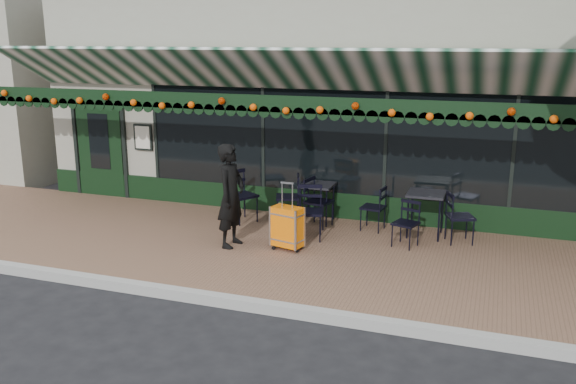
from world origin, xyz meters
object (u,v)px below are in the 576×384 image
(suitcase, at_px, (287,227))
(chair_b_left, at_px, (288,198))
(chair_a_right, at_px, (460,217))
(chair_a_front, at_px, (406,224))
(cafe_table_a, at_px, (426,197))
(chair_a_left, at_px, (373,208))
(chair_b_front, at_px, (309,213))
(chair_solo, at_px, (242,196))
(cafe_table_b, at_px, (317,188))
(woman, at_px, (231,196))
(chair_b_right, at_px, (319,202))

(suitcase, distance_m, chair_b_left, 1.61)
(chair_a_right, relative_size, chair_a_front, 1.14)
(cafe_table_a, relative_size, chair_a_left, 0.95)
(chair_b_front, bearing_deg, chair_a_left, 27.51)
(chair_a_left, bearing_deg, cafe_table_a, 96.05)
(chair_b_left, bearing_deg, cafe_table_a, 69.63)
(chair_a_left, bearing_deg, suitcase, -28.89)
(chair_solo, bearing_deg, chair_b_front, -79.04)
(suitcase, bearing_deg, chair_a_left, 67.94)
(cafe_table_b, height_order, chair_b_left, chair_b_left)
(chair_a_front, bearing_deg, chair_b_front, -157.79)
(woman, distance_m, chair_solo, 1.42)
(chair_a_front, bearing_deg, chair_b_right, 177.49)
(chair_b_left, relative_size, chair_b_right, 0.99)
(chair_a_right, distance_m, chair_b_right, 2.51)
(chair_a_front, bearing_deg, cafe_table_a, 88.41)
(cafe_table_a, distance_m, chair_b_left, 2.57)
(chair_a_right, xyz_separation_m, chair_b_front, (-2.46, -0.65, 0.03))
(suitcase, relative_size, chair_a_front, 1.44)
(cafe_table_a, xyz_separation_m, chair_a_left, (-0.92, 0.02, -0.29))
(cafe_table_b, bearing_deg, chair_b_front, -81.23)
(chair_a_right, height_order, chair_a_front, chair_a_right)
(cafe_table_a, height_order, chair_a_front, cafe_table_a)
(chair_b_front, bearing_deg, chair_a_front, -10.05)
(cafe_table_b, relative_size, chair_b_front, 0.78)
(cafe_table_b, height_order, chair_b_front, chair_b_front)
(chair_b_front, bearing_deg, cafe_table_a, 9.07)
(chair_b_right, bearing_deg, chair_b_left, 89.20)
(chair_solo, bearing_deg, chair_a_front, -66.15)
(chair_b_left, bearing_deg, woman, -33.38)
(cafe_table_b, xyz_separation_m, chair_a_front, (1.78, -0.86, -0.27))
(woman, distance_m, chair_a_front, 2.92)
(cafe_table_b, xyz_separation_m, chair_b_left, (-0.54, -0.12, -0.21))
(cafe_table_b, height_order, chair_a_right, chair_a_right)
(suitcase, height_order, chair_b_left, suitcase)
(woman, bearing_deg, chair_b_left, -10.43)
(chair_a_front, distance_m, chair_b_front, 1.63)
(cafe_table_b, bearing_deg, chair_b_right, -67.75)
(cafe_table_a, distance_m, chair_a_front, 0.79)
(chair_b_front, height_order, chair_solo, chair_solo)
(chair_a_front, bearing_deg, cafe_table_b, 171.45)
(woman, distance_m, cafe_table_a, 3.37)
(cafe_table_b, height_order, chair_a_front, chair_a_front)
(woman, height_order, chair_a_front, woman)
(chair_b_right, xyz_separation_m, chair_solo, (-1.45, -0.18, 0.04))
(cafe_table_b, xyz_separation_m, chair_solo, (-1.34, -0.44, -0.17))
(chair_a_right, xyz_separation_m, chair_b_left, (-3.15, 0.23, 0.01))
(woman, bearing_deg, cafe_table_a, -58.08)
(chair_a_front, distance_m, chair_solo, 3.15)
(woman, relative_size, chair_solo, 1.75)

